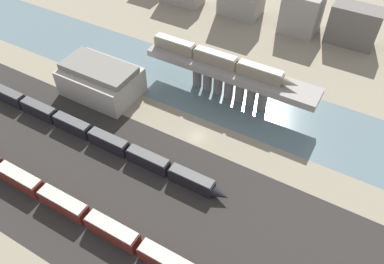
# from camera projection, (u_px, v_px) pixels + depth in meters

# --- Properties ---
(ground_plane) EXTENTS (400.00, 400.00, 0.00)m
(ground_plane) POSITION_uv_depth(u_px,v_px,m) (197.00, 137.00, 98.80)
(ground_plane) COLOR gray
(railbed_yard) EXTENTS (280.00, 42.00, 0.01)m
(railbed_yard) POSITION_uv_depth(u_px,v_px,m) (145.00, 204.00, 84.28)
(railbed_yard) COLOR #282623
(railbed_yard) RESTS_ON ground
(river_water) EXTENTS (320.00, 24.40, 0.01)m
(river_water) POSITION_uv_depth(u_px,v_px,m) (228.00, 96.00, 110.25)
(river_water) COLOR slate
(river_water) RESTS_ON ground
(bridge) EXTENTS (50.25, 8.26, 10.12)m
(bridge) POSITION_uv_depth(u_px,v_px,m) (230.00, 76.00, 104.90)
(bridge) COLOR gray
(bridge) RESTS_ON ground
(train_on_bridge) EXTENTS (43.46, 2.71, 3.49)m
(train_on_bridge) POSITION_uv_depth(u_px,v_px,m) (220.00, 60.00, 102.88)
(train_on_bridge) COLOR gray
(train_on_bridge) RESTS_ON bridge
(train_yard_near) EXTENTS (83.84, 3.20, 4.00)m
(train_yard_near) POSITION_uv_depth(u_px,v_px,m) (93.00, 220.00, 79.13)
(train_yard_near) COLOR #5B1E19
(train_yard_near) RESTS_ON ground
(train_yard_mid) EXTENTS (75.61, 2.85, 3.93)m
(train_yard_mid) POSITION_uv_depth(u_px,v_px,m) (94.00, 135.00, 96.47)
(train_yard_mid) COLOR black
(train_yard_mid) RESTS_ON ground
(warehouse_building) EXTENTS (21.61, 14.85, 9.72)m
(warehouse_building) POSITION_uv_depth(u_px,v_px,m) (101.00, 80.00, 108.21)
(warehouse_building) COLOR #9E998E
(warehouse_building) RESTS_ON ground
(city_block_right) EXTENTS (12.69, 12.67, 14.34)m
(city_block_right) POSITION_uv_depth(u_px,v_px,m) (302.00, 11.00, 131.24)
(city_block_right) COLOR gray
(city_block_right) RESTS_ON ground
(city_block_far_right) EXTENTS (16.16, 8.10, 13.22)m
(city_block_far_right) POSITION_uv_depth(u_px,v_px,m) (354.00, 26.00, 125.53)
(city_block_far_right) COLOR #605B56
(city_block_far_right) RESTS_ON ground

